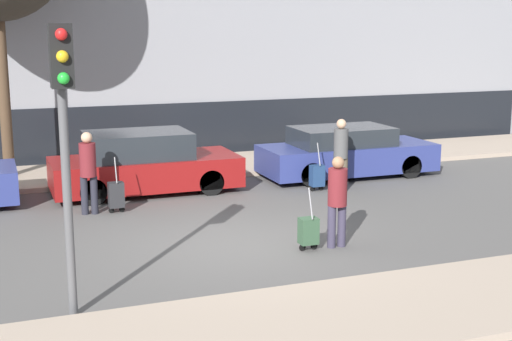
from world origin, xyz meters
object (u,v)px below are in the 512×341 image
at_px(parked_car_1, 143,164).
at_px(parked_car_2, 346,153).
at_px(pedestrian_center, 337,196).
at_px(trolley_center, 308,231).
at_px(pedestrian_left, 88,168).
at_px(trolley_left, 116,195).
at_px(trolley_right, 317,176).
at_px(pedestrian_right, 341,150).
at_px(traffic_light, 64,114).

distance_m(parked_car_1, parked_car_2, 5.34).
distance_m(pedestrian_center, trolley_center, 0.80).
height_order(pedestrian_left, pedestrian_center, pedestrian_left).
xyz_separation_m(trolley_left, trolley_right, (4.84, 0.33, -0.01)).
height_order(parked_car_1, trolley_right, parked_car_1).
distance_m(trolley_center, pedestrian_right, 4.77).
bearing_deg(traffic_light, trolley_right, 42.05).
relative_size(pedestrian_right, trolley_right, 1.49).
xyz_separation_m(parked_car_1, pedestrian_center, (2.31, -5.46, 0.26)).
bearing_deg(parked_car_2, pedestrian_center, -119.27).
xyz_separation_m(pedestrian_left, trolley_center, (3.25, -3.87, -0.64)).
bearing_deg(parked_car_1, pedestrian_center, -67.03).
bearing_deg(parked_car_1, pedestrian_right, -19.32).
relative_size(pedestrian_center, trolley_center, 1.46).
distance_m(trolley_left, trolley_right, 4.85).
relative_size(parked_car_2, pedestrian_center, 2.78).
height_order(pedestrian_left, trolley_center, pedestrian_left).
height_order(trolley_left, trolley_right, trolley_left).
bearing_deg(traffic_light, pedestrian_center, 18.61).
bearing_deg(trolley_center, trolley_right, 62.60).
bearing_deg(trolley_center, parked_car_1, 107.91).
xyz_separation_m(trolley_left, pedestrian_center, (3.25, -3.79, 0.54)).
height_order(parked_car_2, trolley_left, parked_car_2).
relative_size(trolley_right, traffic_light, 0.30).
bearing_deg(parked_car_1, trolley_left, -119.31).
xyz_separation_m(parked_car_1, trolley_right, (3.90, -1.34, -0.30)).
xyz_separation_m(parked_car_2, traffic_light, (-7.79, -7.01, 2.16)).
bearing_deg(pedestrian_center, traffic_light, -161.07).
distance_m(pedestrian_center, traffic_light, 5.35).
relative_size(pedestrian_left, trolley_left, 1.46).
height_order(trolley_left, trolley_center, trolley_left).
xyz_separation_m(trolley_right, traffic_light, (-6.35, -5.73, 2.41)).
bearing_deg(pedestrian_center, pedestrian_left, 134.80).
relative_size(pedestrian_center, trolley_right, 1.41).
relative_size(pedestrian_center, pedestrian_right, 0.95).
bearing_deg(pedestrian_right, pedestrian_left, -157.51).
xyz_separation_m(trolley_left, traffic_light, (-1.51, -5.39, 2.40)).
bearing_deg(pedestrian_right, parked_car_2, 79.95).
xyz_separation_m(pedestrian_left, pedestrian_right, (5.89, 0.05, -0.00)).
bearing_deg(pedestrian_center, trolley_right, 69.28).
bearing_deg(parked_car_2, traffic_light, -138.03).
bearing_deg(pedestrian_center, trolley_center, -179.94).
bearing_deg(parked_car_1, traffic_light, -109.11).
bearing_deg(pedestrian_left, trolley_left, 179.94).
bearing_deg(pedestrian_left, trolley_right, -168.82).
bearing_deg(trolley_center, trolley_left, 125.55).
relative_size(trolley_left, traffic_light, 0.31).
distance_m(pedestrian_left, traffic_light, 5.84).
relative_size(pedestrian_left, pedestrian_center, 1.06).
relative_size(trolley_center, pedestrian_right, 0.65).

